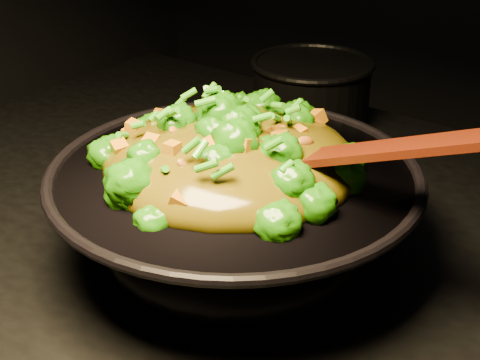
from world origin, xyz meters
The scene contains 4 objects.
wok centered at (0.06, -0.09, 0.96)m, with size 0.41×0.41×0.12m, color black, non-canonical shape.
stir_fry centered at (0.05, -0.08, 1.07)m, with size 0.29×0.29×0.10m, color #216E07, non-canonical shape.
spatula centered at (0.19, -0.07, 1.07)m, with size 0.30×0.05×0.01m, color #331006.
back_pot centered at (-0.09, 0.32, 0.96)m, with size 0.20×0.20×0.11m, color black.
Camera 1 is at (0.47, -0.62, 1.36)m, focal length 50.00 mm.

